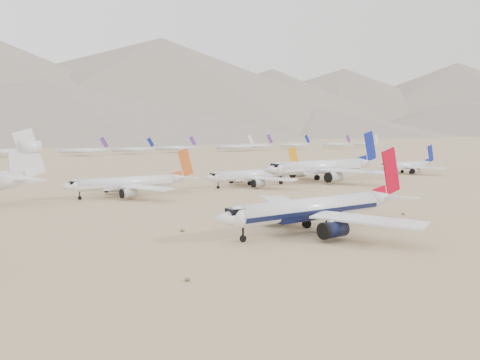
# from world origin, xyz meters

# --- Properties ---
(ground) EXTENTS (7000.00, 7000.00, 0.00)m
(ground) POSITION_xyz_m (0.00, 0.00, 0.00)
(ground) COLOR #998159
(ground) RESTS_ON ground
(main_airliner) EXTENTS (48.57, 47.44, 17.14)m
(main_airliner) POSITION_xyz_m (-5.59, -0.01, 4.71)
(main_airliner) COLOR white
(main_airliner) RESTS_ON ground
(row2_navy_widebody) EXTENTS (58.58, 57.29, 20.84)m
(row2_navy_widebody) POSITION_xyz_m (63.04, 70.42, 5.82)
(row2_navy_widebody) COLOR white
(row2_navy_widebody) RESTS_ON ground
(row2_gold_tail) EXTENTS (40.93, 40.03, 14.57)m
(row2_gold_tail) POSITION_xyz_m (28.57, 72.04, 4.07)
(row2_gold_tail) COLOR white
(row2_gold_tail) RESTS_ON ground
(row2_orange_tail) EXTENTS (41.65, 40.75, 14.86)m
(row2_orange_tail) POSITION_xyz_m (-20.07, 71.85, 4.17)
(row2_orange_tail) COLOR white
(row2_orange_tail) RESTS_ON ground
(row2_blue_far) EXTENTS (38.90, 38.04, 13.82)m
(row2_blue_far) POSITION_xyz_m (120.74, 73.24, 3.85)
(row2_blue_far) COLOR white
(row2_blue_far) RESTS_ON ground
(distant_storage_row) EXTENTS (678.66, 55.49, 15.38)m
(distant_storage_row) POSITION_xyz_m (68.22, 327.47, 4.43)
(distant_storage_row) COLOR silver
(distant_storage_row) RESTS_ON ground
(foothills) EXTENTS (4637.50, 1395.00, 155.00)m
(foothills) POSITION_xyz_m (526.68, 1100.00, 67.15)
(foothills) COLOR slate
(foothills) RESTS_ON ground
(desert_scrub) EXTENTS (247.37, 121.67, 0.63)m
(desert_scrub) POSITION_xyz_m (-11.08, -26.49, 0.28)
(desert_scrub) COLOR brown
(desert_scrub) RESTS_ON ground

